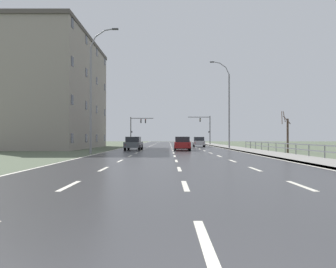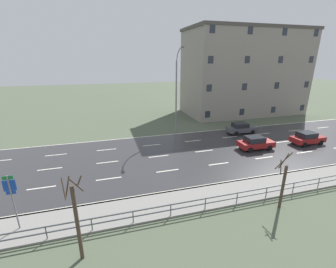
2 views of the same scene
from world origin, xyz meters
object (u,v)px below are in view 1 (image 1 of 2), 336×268
object	(u,v)px
street_lamp_left_bank	(92,92)
brick_building	(54,93)
traffic_signal_left	(136,126)
car_near_left	(181,142)
traffic_signal_right	(206,126)
car_distant	(133,143)
street_lamp_midground	(228,106)
car_near_right	(182,144)
car_far_left	(182,143)
car_mid_centre	(198,142)

from	to	relation	value
street_lamp_left_bank	brick_building	xyz separation A→B (m)	(-9.04, 16.36, 2.05)
traffic_signal_left	street_lamp_left_bank	bearing A→B (deg)	-91.09
car_near_left	brick_building	distance (m)	20.34
traffic_signal_right	car_distant	bearing A→B (deg)	-112.62
street_lamp_midground	car_near_right	bearing A→B (deg)	-132.76
brick_building	traffic_signal_right	bearing A→B (deg)	40.82
street_lamp_midground	traffic_signal_right	bearing A→B (deg)	90.83
car_near_right	street_lamp_midground	bearing A→B (deg)	48.29
car_near_left	car_far_left	bearing A→B (deg)	-90.16
car_far_left	street_lamp_left_bank	bearing A→B (deg)	-122.85
car_distant	car_near_right	xyz separation A→B (m)	(5.63, -1.73, 0.00)
street_lamp_left_bank	traffic_signal_left	distance (m)	36.02
car_distant	car_near_left	world-z (taller)	same
traffic_signal_right	car_distant	xyz separation A→B (m)	(-11.67, -28.02, -3.00)
traffic_signal_right	brick_building	distance (m)	31.42
car_mid_centre	car_distant	bearing A→B (deg)	-120.81
street_lamp_left_bank	car_distant	bearing A→B (deg)	71.72
car_near_right	car_near_left	bearing A→B (deg)	89.31
car_distant	car_near_left	distance (m)	15.33
street_lamp_left_bank	car_mid_centre	size ratio (longest dim) A/B	2.76
car_near_right	car_mid_centre	distance (m)	15.34
street_lamp_midground	street_lamp_left_bank	world-z (taller)	street_lamp_midground
street_lamp_midground	car_far_left	size ratio (longest dim) A/B	2.82
car_distant	car_mid_centre	world-z (taller)	same
traffic_signal_right	car_far_left	xyz separation A→B (m)	(-5.69, -22.56, -3.00)
street_lamp_left_bank	car_near_right	size ratio (longest dim) A/B	2.79
traffic_signal_right	car_near_left	xyz separation A→B (m)	(-5.56, -13.96, -3.00)
car_distant	car_near_right	size ratio (longest dim) A/B	1.01
car_distant	street_lamp_left_bank	bearing A→B (deg)	-106.11
street_lamp_left_bank	car_mid_centre	xyz separation A→B (m)	(11.76, 21.98, -4.83)
street_lamp_midground	car_distant	distance (m)	13.94
street_lamp_left_bank	brick_building	world-z (taller)	brick_building
street_lamp_midground	car_distant	world-z (taller)	street_lamp_midground
traffic_signal_right	car_distant	world-z (taller)	traffic_signal_right
car_near_right	car_distant	bearing A→B (deg)	163.94
traffic_signal_right	car_near_right	bearing A→B (deg)	-101.47
traffic_signal_left	car_near_left	bearing A→B (deg)	-57.78
street_lamp_midground	street_lamp_left_bank	bearing A→B (deg)	-137.01
car_distant	brick_building	distance (m)	15.74
car_far_left	brick_building	distance (m)	19.31
car_distant	car_near_right	world-z (taller)	same
street_lamp_left_bank	car_far_left	bearing A→B (deg)	57.97
traffic_signal_right	car_mid_centre	bearing A→B (deg)	-100.72
traffic_signal_right	street_lamp_left_bank	bearing A→B (deg)	-111.61
street_lamp_midground	car_distant	size ratio (longest dim) A/B	2.79
traffic_signal_left	car_mid_centre	distance (m)	18.09
street_lamp_left_bank	street_lamp_midground	bearing A→B (deg)	42.99
street_lamp_left_bank	traffic_signal_left	bearing A→B (deg)	88.91
traffic_signal_right	car_near_left	world-z (taller)	traffic_signal_right
traffic_signal_left	brick_building	xyz separation A→B (m)	(-9.72, -19.61, 3.87)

